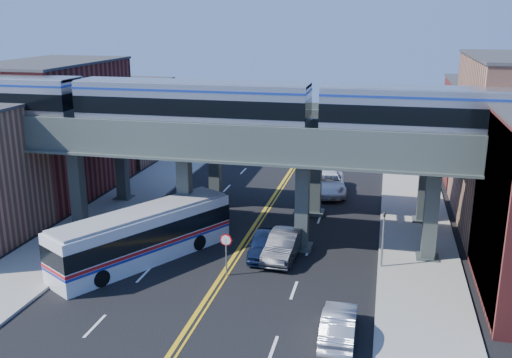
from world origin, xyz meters
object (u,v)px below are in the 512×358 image
transit_bus (144,236)px  car_lane_d (316,169)px  traffic_signal (383,233)px  car_lane_c (328,183)px  car_lane_a (263,245)px  car_lane_b (284,245)px  transit_train (192,105)px  stop_sign (226,248)px  car_parked_curb (339,325)px

transit_bus → car_lane_d: bearing=9.8°
traffic_signal → car_lane_c: size_ratio=0.66×
car_lane_c → car_lane_a: bearing=-107.5°
car_lane_b → car_lane_d: car_lane_b is taller
transit_train → stop_sign: transit_train is taller
traffic_signal → car_lane_d: 20.43m
stop_sign → car_parked_curb: stop_sign is taller
stop_sign → car_lane_a: 3.75m
transit_bus → car_lane_b: transit_bus is taller
stop_sign → car_parked_curb: 8.99m
car_lane_c → transit_bus: bearing=-127.4°
transit_train → car_lane_a: transit_train is taller
car_lane_a → car_lane_d: (0.97, 19.05, 0.07)m
car_lane_d → car_parked_curb: car_lane_d is taller
transit_train → car_parked_curb: bearing=-44.5°
transit_bus → car_lane_c: (9.75, 16.72, -0.75)m
stop_sign → car_lane_b: 4.45m
transit_train → car_lane_b: transit_train is taller
stop_sign → car_lane_b: stop_sign is taller
transit_train → car_lane_a: bearing=-18.4°
car_lane_b → car_lane_a: bearing=-175.1°
transit_train → car_lane_d: size_ratio=8.19×
traffic_signal → transit_train: bearing=170.9°
transit_bus → car_lane_c: size_ratio=1.91×
stop_sign → car_parked_curb: size_ratio=0.58×
car_lane_a → car_parked_curb: car_lane_a is taller
car_lane_c → transit_train: bearing=-128.6°
stop_sign → car_lane_d: 22.49m
transit_bus → car_parked_curb: size_ratio=2.62×
transit_bus → car_lane_c: 19.37m
transit_train → traffic_signal: transit_train is taller
stop_sign → car_lane_c: size_ratio=0.42×
car_lane_c → car_lane_d: car_lane_c is taller
traffic_signal → car_lane_c: bearing=108.0°
transit_train → car_lane_d: (6.09, 17.34, -8.43)m
car_parked_curb → transit_bus: bearing=-27.9°
transit_train → car_lane_c: size_ratio=7.57×
car_lane_c → car_parked_curb: size_ratio=1.37×
car_lane_c → car_lane_b: bearing=-102.4°
transit_train → car_parked_curb: 17.21m
traffic_signal → car_lane_c: 15.54m
transit_train → traffic_signal: bearing=-9.1°
stop_sign → traffic_signal: 9.41m
stop_sign → traffic_signal: (8.90, 3.00, 0.54)m
stop_sign → car_parked_curb: bearing=-37.8°
transit_bus → car_lane_b: (8.43, 2.33, -0.78)m
car_lane_b → car_parked_curb: 9.77m
car_lane_b → car_lane_c: (1.32, 14.40, 0.03)m
car_lane_c → car_parked_curb: car_lane_c is taller
transit_bus → transit_train: bearing=4.0°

